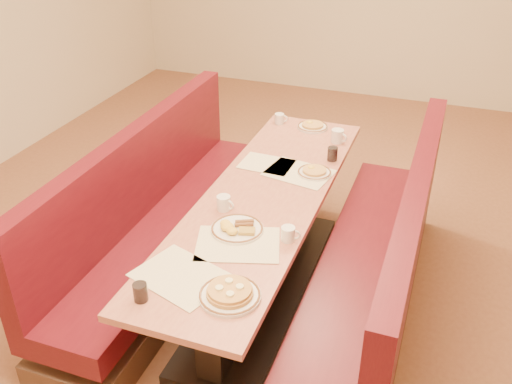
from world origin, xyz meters
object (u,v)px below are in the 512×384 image
(booth_left, at_px, (162,227))
(coffee_mug_d, at_px, (280,119))
(eggs_plate, at_px, (236,229))
(coffee_mug_a, at_px, (289,234))
(pancake_plate, at_px, (230,294))
(coffee_mug_b, at_px, (224,203))
(diner_table, at_px, (263,247))
(soda_tumbler_mid, at_px, (332,154))
(coffee_mug_c, at_px, (338,136))
(booth_right, at_px, (377,273))
(soda_tumbler_near, at_px, (140,292))

(booth_left, relative_size, coffee_mug_d, 24.45)
(eggs_plate, bearing_deg, booth_left, 150.51)
(coffee_mug_a, bearing_deg, pancake_plate, -109.03)
(eggs_plate, relative_size, coffee_mug_b, 2.56)
(diner_table, relative_size, soda_tumbler_mid, 26.17)
(pancake_plate, bearing_deg, coffee_mug_b, 114.76)
(diner_table, relative_size, coffee_mug_d, 24.45)
(pancake_plate, relative_size, coffee_mug_c, 2.39)
(diner_table, xyz_separation_m, coffee_mug_c, (0.25, 0.92, 0.43))
(coffee_mug_d, bearing_deg, pancake_plate, -95.58)
(diner_table, height_order, coffee_mug_a, coffee_mug_a)
(booth_right, xyz_separation_m, soda_tumbler_near, (-0.95, -1.09, 0.43))
(coffee_mug_c, bearing_deg, soda_tumbler_mid, -61.46)
(diner_table, xyz_separation_m, coffee_mug_d, (-0.25, 1.10, 0.42))
(booth_right, bearing_deg, coffee_mug_a, -138.91)
(booth_left, bearing_deg, diner_table, 0.00)
(pancake_plate, xyz_separation_m, coffee_mug_b, (-0.33, 0.71, 0.02))
(booth_left, relative_size, soda_tumbler_mid, 26.17)
(soda_tumbler_mid, bearing_deg, diner_table, -114.20)
(booth_left, xyz_separation_m, soda_tumbler_mid, (1.01, 0.62, 0.44))
(booth_right, distance_m, eggs_plate, 0.94)
(eggs_plate, distance_m, coffee_mug_a, 0.30)
(diner_table, height_order, soda_tumbler_mid, soda_tumbler_mid)
(coffee_mug_c, bearing_deg, soda_tumbler_near, -80.58)
(coffee_mug_a, distance_m, soda_tumbler_mid, 1.01)
(booth_right, relative_size, coffee_mug_a, 23.10)
(booth_right, relative_size, coffee_mug_c, 20.25)
(coffee_mug_c, bearing_deg, pancake_plate, -70.15)
(booth_right, distance_m, coffee_mug_c, 1.13)
(booth_left, distance_m, coffee_mug_d, 1.28)
(coffee_mug_c, height_order, soda_tumbler_near, coffee_mug_c)
(coffee_mug_c, bearing_deg, booth_right, -39.75)
(coffee_mug_b, relative_size, soda_tumbler_mid, 1.20)
(booth_left, relative_size, eggs_plate, 8.54)
(coffee_mug_c, bearing_deg, diner_table, -82.69)
(diner_table, bearing_deg, soda_tumbler_near, -101.24)
(booth_left, height_order, soda_tumbler_mid, booth_left)
(eggs_plate, xyz_separation_m, soda_tumbler_mid, (0.29, 1.03, 0.03))
(booth_left, xyz_separation_m, eggs_plate, (0.72, -0.41, 0.41))
(booth_left, height_order, coffee_mug_c, booth_left)
(booth_left, bearing_deg, coffee_mug_c, 43.10)
(coffee_mug_d, xyz_separation_m, soda_tumbler_near, (0.04, -2.19, 0.01))
(pancake_plate, relative_size, soda_tumbler_near, 3.18)
(pancake_plate, height_order, coffee_mug_b, coffee_mug_b)
(pancake_plate, bearing_deg, eggs_plate, 108.59)
(coffee_mug_a, height_order, coffee_mug_d, coffee_mug_a)
(soda_tumbler_near, bearing_deg, eggs_plate, 73.35)
(coffee_mug_b, height_order, soda_tumbler_near, soda_tumbler_near)
(booth_right, bearing_deg, soda_tumbler_near, -131.04)
(pancake_plate, xyz_separation_m, coffee_mug_d, (-0.42, 2.03, 0.02))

